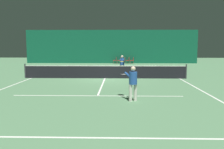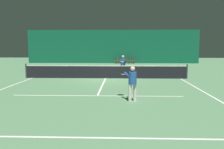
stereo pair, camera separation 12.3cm
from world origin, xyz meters
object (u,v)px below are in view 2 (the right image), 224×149
at_px(player_near, 132,81).
at_px(courtside_chair_0, 117,60).
at_px(courtside_chair_1, 121,60).
at_px(player_far, 123,63).
at_px(courtside_chair_2, 125,60).
at_px(courtside_chair_4, 134,60).
at_px(tennis_net, 106,71).
at_px(courtside_chair_3, 130,60).

xyz_separation_m(player_near, courtside_chair_0, (-1.06, 22.32, -0.41)).
bearing_deg(courtside_chair_1, player_far, 0.81).
distance_m(courtside_chair_2, courtside_chair_4, 1.13).
distance_m(tennis_net, courtside_chair_3, 15.04).
height_order(courtside_chair_1, courtside_chair_4, same).
distance_m(player_near, courtside_chair_0, 22.35).
relative_size(player_near, courtside_chair_0, 1.83).
xyz_separation_m(tennis_net, courtside_chair_2, (1.70, 14.87, -0.03)).
distance_m(courtside_chair_0, courtside_chair_2, 1.13).
bearing_deg(courtside_chair_0, player_far, 3.50).
height_order(player_near, courtside_chair_1, player_near).
relative_size(courtside_chair_0, courtside_chair_2, 1.00).
bearing_deg(courtside_chair_3, courtside_chair_4, 90.00).
xyz_separation_m(tennis_net, courtside_chair_3, (2.26, 14.87, -0.03)).
height_order(player_near, player_far, player_far).
height_order(player_far, courtside_chair_2, player_far).
height_order(tennis_net, courtside_chair_1, tennis_net).
height_order(courtside_chair_1, courtside_chair_3, same).
relative_size(tennis_net, player_near, 7.83).
distance_m(tennis_net, courtside_chair_1, 14.92).
bearing_deg(player_near, courtside_chair_4, -27.28).
height_order(courtside_chair_0, courtside_chair_3, same).
relative_size(player_far, courtside_chair_1, 1.88).
distance_m(player_near, courtside_chair_3, 22.34).
xyz_separation_m(courtside_chair_3, courtside_chair_4, (0.57, 0.00, 0.00)).
height_order(tennis_net, courtside_chair_4, tennis_net).
bearing_deg(player_near, player_far, -22.40).
bearing_deg(player_far, courtside_chair_1, -175.73).
xyz_separation_m(player_near, courtside_chair_3, (0.64, 22.32, -0.41)).
xyz_separation_m(courtside_chair_0, courtside_chair_1, (0.57, 0.00, 0.00)).
distance_m(tennis_net, player_far, 3.15).
height_order(player_far, courtside_chair_4, player_far).
xyz_separation_m(player_near, courtside_chair_2, (0.07, 22.32, -0.41)).
xyz_separation_m(player_far, courtside_chair_3, (0.96, 12.03, -0.44)).
bearing_deg(courtside_chair_4, courtside_chair_2, -90.00).
bearing_deg(courtside_chair_1, player_near, 1.27).
bearing_deg(player_near, tennis_net, -11.89).
relative_size(tennis_net, courtside_chair_2, 14.29).
distance_m(courtside_chair_3, courtside_chair_4, 0.57).
distance_m(player_near, player_far, 10.30).
height_order(player_far, courtside_chair_0, player_far).
bearing_deg(player_far, courtside_chair_4, 176.23).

